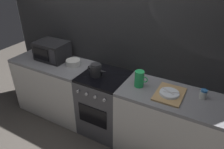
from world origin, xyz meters
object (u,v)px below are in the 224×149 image
Objects in this scene: mixing_bowl at (73,63)px; dish_pile at (169,94)px; stove_unit at (104,104)px; kettle at (96,70)px; spice_jar at (203,94)px; microwave at (52,51)px; pitcher at (139,79)px.

mixing_bowl is 0.50× the size of dish_pile.
mixing_bowl is (-0.54, 0.05, 0.49)m from stove_unit.
dish_pile is (0.95, 0.03, -0.06)m from kettle.
kettle is 1.30m from spice_jar.
kettle is (0.84, -0.11, -0.05)m from microwave.
microwave reaches higher than pitcher.
pitcher is 0.50× the size of dish_pile.
mixing_bowl is at bearing -1.98° from microwave.
mixing_bowl is (0.39, -0.01, -0.10)m from microwave.
microwave is at bearing 178.02° from mixing_bowl.
pitcher is 1.90× the size of spice_jar.
spice_jar is at bearing 20.67° from dish_pile.
microwave is at bearing -178.84° from spice_jar.
stove_unit is at bearing 178.79° from pitcher.
spice_jar is (1.20, 0.11, 0.50)m from stove_unit.
dish_pile is at bearing -2.63° from microwave.
stove_unit is 4.50× the size of mixing_bowl.
pitcher reaches higher than dish_pile.
microwave is at bearing 177.04° from pitcher.
pitcher reaches higher than kettle.
spice_jar is at bearing 6.73° from kettle.
spice_jar is at bearing 5.06° from stove_unit.
microwave reaches higher than kettle.
pitcher reaches higher than stove_unit.
pitcher is at bearing -2.96° from microwave.
kettle reaches higher than dish_pile.
stove_unit is 1.96× the size of microwave.
stove_unit is 0.73m from mixing_bowl.
microwave reaches higher than spice_jar.
microwave is 1.42m from pitcher.
kettle is at bearing -7.41° from microwave.
dish_pile is at bearing 1.58° from kettle.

